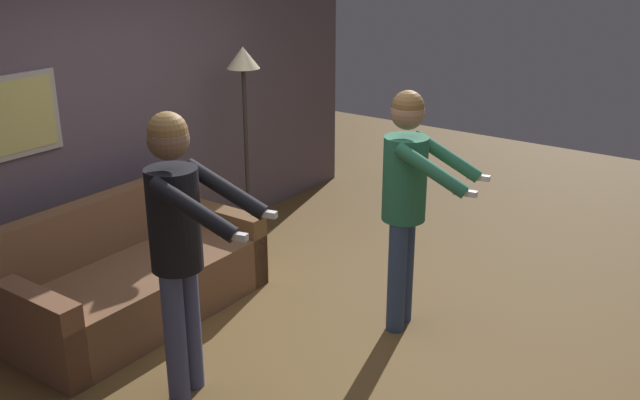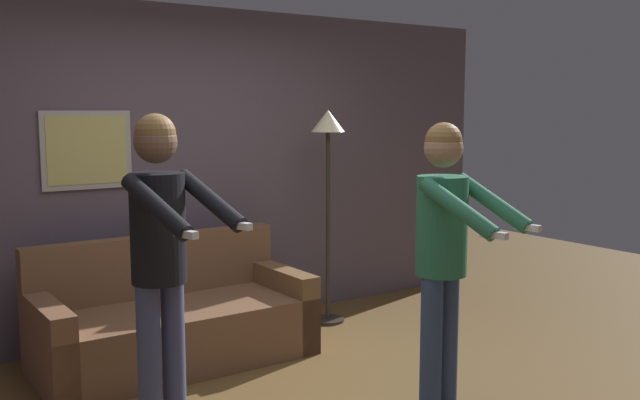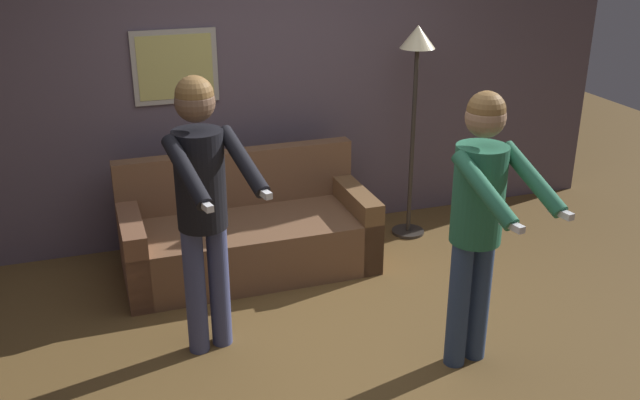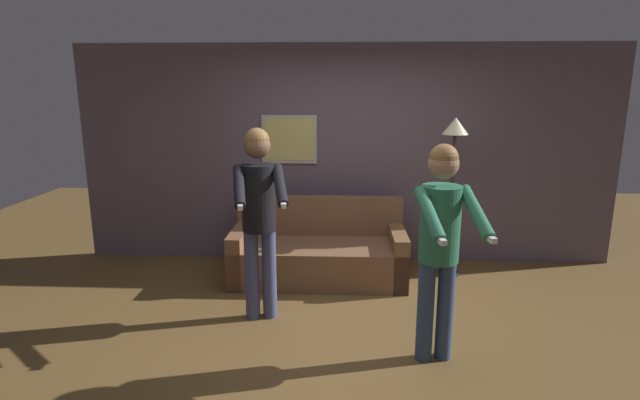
% 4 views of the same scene
% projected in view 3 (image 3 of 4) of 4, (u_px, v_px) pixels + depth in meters
% --- Properties ---
extents(ground_plane, '(12.00, 12.00, 0.00)m').
position_uv_depth(ground_plane, '(337.00, 346.00, 4.61)').
color(ground_plane, brown).
extents(back_wall_assembly, '(6.40, 0.09, 2.60)m').
position_uv_depth(back_wall_assembly, '(258.00, 84.00, 5.81)').
color(back_wall_assembly, '#5E505E').
rests_on(back_wall_assembly, ground_plane).
extents(couch, '(1.91, 0.87, 0.87)m').
position_uv_depth(couch, '(248.00, 235.00, 5.53)').
color(couch, brown).
rests_on(couch, ground_plane).
extents(torchiere_lamp, '(0.28, 0.28, 1.79)m').
position_uv_depth(torchiere_lamp, '(416.00, 71.00, 5.69)').
color(torchiere_lamp, '#332D28').
rests_on(torchiere_lamp, ground_plane).
extents(person_standing_left, '(0.54, 0.73, 1.77)m').
position_uv_depth(person_standing_left, '(202.00, 192.00, 4.19)').
color(person_standing_left, '#434A77').
rests_on(person_standing_left, ground_plane).
extents(person_standing_right, '(0.51, 0.71, 1.71)m').
position_uv_depth(person_standing_right, '(480.00, 208.00, 4.07)').
color(person_standing_right, navy).
rests_on(person_standing_right, ground_plane).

